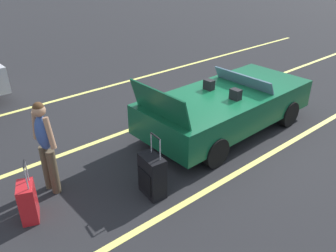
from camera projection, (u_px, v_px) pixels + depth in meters
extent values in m
plane|color=black|center=(224.00, 130.00, 7.95)|extent=(80.00, 80.00, 0.00)
cube|color=#EAE066|center=(272.00, 153.00, 7.06)|extent=(18.00, 0.12, 0.01)
cube|color=#EAE066|center=(184.00, 110.00, 8.89)|extent=(18.00, 0.12, 0.01)
cube|color=#EAE066|center=(125.00, 82.00, 10.72)|extent=(18.00, 0.12, 0.01)
cube|color=#0F4C2D|center=(226.00, 105.00, 7.66)|extent=(4.14, 1.87, 0.64)
cube|color=#0F4C2D|center=(264.00, 94.00, 8.55)|extent=(1.36, 1.71, 0.38)
cube|color=slate|center=(243.00, 80.00, 7.74)|extent=(0.22, 1.55, 0.31)
cube|color=black|center=(209.00, 85.00, 7.58)|extent=(0.17, 0.22, 0.22)
cube|color=black|center=(236.00, 94.00, 7.09)|extent=(0.17, 0.22, 0.22)
cube|color=#0F4C2D|center=(159.00, 104.00, 6.23)|extent=(0.24, 1.50, 0.62)
cylinder|color=black|center=(233.00, 94.00, 9.09)|extent=(0.61, 0.24, 0.60)
cylinder|color=black|center=(288.00, 114.00, 8.02)|extent=(0.61, 0.24, 0.60)
cylinder|color=black|center=(160.00, 123.00, 7.60)|extent=(0.61, 0.24, 0.60)
cylinder|color=black|center=(215.00, 152.00, 6.52)|extent=(0.61, 0.24, 0.60)
cube|color=black|center=(152.00, 176.00, 5.73)|extent=(0.33, 0.51, 0.74)
cube|color=black|center=(145.00, 182.00, 5.68)|extent=(0.06, 0.38, 0.41)
cylinder|color=gray|center=(160.00, 150.00, 5.42)|extent=(0.02, 0.02, 0.36)
cylinder|color=gray|center=(151.00, 143.00, 5.61)|extent=(0.02, 0.02, 0.36)
cylinder|color=black|center=(155.00, 136.00, 5.43)|extent=(0.05, 0.27, 0.03)
sphere|color=black|center=(163.00, 196.00, 5.82)|extent=(0.04, 0.04, 0.04)
sphere|color=black|center=(153.00, 185.00, 6.07)|extent=(0.04, 0.04, 0.04)
cube|color=red|center=(28.00, 202.00, 5.24)|extent=(0.37, 0.46, 0.62)
cylinder|color=gray|center=(26.00, 179.00, 4.94)|extent=(0.03, 0.03, 0.37)
cylinder|color=gray|center=(27.00, 170.00, 5.12)|extent=(0.03, 0.03, 0.37)
cylinder|color=black|center=(24.00, 164.00, 4.94)|extent=(0.11, 0.21, 0.03)
sphere|color=black|center=(38.00, 221.00, 5.28)|extent=(0.04, 0.04, 0.04)
sphere|color=black|center=(38.00, 209.00, 5.52)|extent=(0.04, 0.04, 0.04)
cylinder|color=#4C3F2D|center=(47.00, 167.00, 5.88)|extent=(0.17, 0.17, 0.82)
cylinder|color=#4C3F2D|center=(54.00, 172.00, 5.76)|extent=(0.17, 0.17, 0.82)
ellipsoid|color=#334C8C|center=(43.00, 133.00, 5.49)|extent=(0.27, 0.35, 0.60)
sphere|color=#A37556|center=(39.00, 110.00, 5.31)|extent=(0.21, 0.21, 0.21)
sphere|color=#472D19|center=(38.00, 108.00, 5.28)|extent=(0.18, 0.18, 0.18)
cylinder|color=#A37556|center=(35.00, 125.00, 5.58)|extent=(0.12, 0.20, 0.53)
cylinder|color=#A37556|center=(50.00, 133.00, 5.34)|extent=(0.12, 0.20, 0.53)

